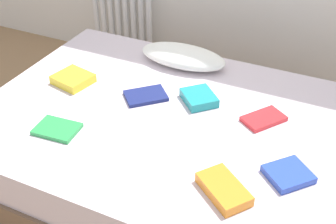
{
  "coord_description": "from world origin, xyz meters",
  "views": [
    {
      "loc": [
        0.81,
        -1.68,
        1.85
      ],
      "look_at": [
        0.0,
        0.05,
        0.48
      ],
      "focal_mm": 46.1,
      "sensor_mm": 36.0,
      "label": 1
    }
  ],
  "objects": [
    {
      "name": "ground_plane",
      "position": [
        0.0,
        0.0,
        0.0
      ],
      "size": [
        8.0,
        8.0,
        0.0
      ],
      "primitive_type": "plane",
      "color": "#93704C"
    },
    {
      "name": "bed",
      "position": [
        0.0,
        0.0,
        0.25
      ],
      "size": [
        2.0,
        1.5,
        0.5
      ],
      "color": "brown",
      "rests_on": "ground"
    },
    {
      "name": "radiator",
      "position": [
        -0.96,
        1.2,
        0.4
      ],
      "size": [
        0.55,
        0.04,
        0.58
      ],
      "color": "white",
      "rests_on": "ground"
    },
    {
      "name": "pillow",
      "position": [
        -0.13,
        0.54,
        0.56
      ],
      "size": [
        0.56,
        0.26,
        0.11
      ],
      "primitive_type": "ellipsoid",
      "color": "white",
      "rests_on": "bed"
    },
    {
      "name": "textbook_green",
      "position": [
        -0.43,
        -0.36,
        0.51
      ],
      "size": [
        0.23,
        0.17,
        0.02
      ],
      "primitive_type": "cube",
      "rotation": [
        0.0,
        0.0,
        0.08
      ],
      "color": "green",
      "rests_on": "bed"
    },
    {
      "name": "textbook_orange",
      "position": [
        0.48,
        -0.41,
        0.52
      ],
      "size": [
        0.28,
        0.26,
        0.05
      ],
      "primitive_type": "cube",
      "rotation": [
        0.0,
        0.0,
        -0.65
      ],
      "color": "orange",
      "rests_on": "bed"
    },
    {
      "name": "textbook_navy",
      "position": [
        -0.16,
        0.1,
        0.51
      ],
      "size": [
        0.27,
        0.27,
        0.02
      ],
      "primitive_type": "cube",
      "rotation": [
        0.0,
        0.0,
        0.76
      ],
      "color": "navy",
      "rests_on": "bed"
    },
    {
      "name": "textbook_yellow",
      "position": [
        -0.62,
        0.06,
        0.53
      ],
      "size": [
        0.24,
        0.23,
        0.05
      ],
      "primitive_type": "cube",
      "rotation": [
        0.0,
        0.0,
        -0.21
      ],
      "color": "yellow",
      "rests_on": "bed"
    },
    {
      "name": "textbook_red",
      "position": [
        0.5,
        0.17,
        0.51
      ],
      "size": [
        0.23,
        0.25,
        0.02
      ],
      "primitive_type": "cube",
      "rotation": [
        0.0,
        0.0,
        0.95
      ],
      "color": "red",
      "rests_on": "bed"
    },
    {
      "name": "textbook_teal",
      "position": [
        0.12,
        0.19,
        0.52
      ],
      "size": [
        0.25,
        0.25,
        0.05
      ],
      "primitive_type": "cube",
      "rotation": [
        0.0,
        0.0,
        -0.79
      ],
      "color": "teal",
      "rests_on": "bed"
    },
    {
      "name": "textbook_blue",
      "position": [
        0.71,
        -0.2,
        0.52
      ],
      "size": [
        0.25,
        0.25,
        0.03
      ],
      "primitive_type": "cube",
      "rotation": [
        0.0,
        0.0,
        0.83
      ],
      "color": "#2847B7",
      "rests_on": "bed"
    }
  ]
}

